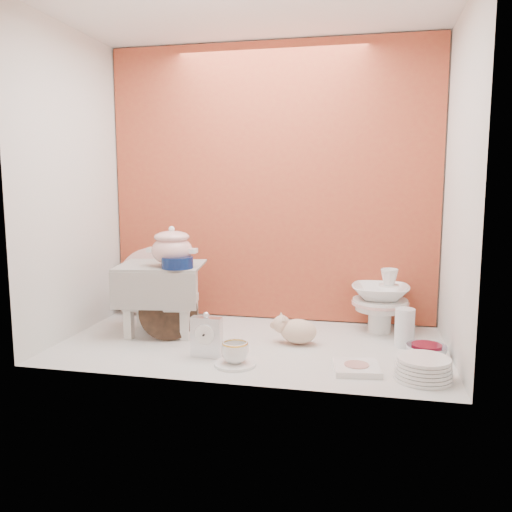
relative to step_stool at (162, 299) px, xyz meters
The scene contains 17 objects.
ground 0.52m from the step_stool, 11.09° to the right, with size 1.80×1.80×0.00m, color silver.
niche_shell 0.90m from the step_stool, ahead, with size 1.86×1.03×1.53m.
step_stool is the anchor object (origin of this frame).
soup_tureen 0.29m from the step_stool, 32.63° to the right, with size 0.24×0.24×0.20m, color white, non-canonical shape.
cobalt_bowl 0.26m from the step_stool, 37.68° to the right, with size 0.15×0.15×0.06m, color #09194A.
floral_platter 0.39m from the step_stool, 121.53° to the left, with size 0.39×0.12×0.38m, color white, non-canonical shape.
blue_white_vase 0.21m from the step_stool, 100.20° to the left, with size 0.25×0.25×0.26m, color white.
lacquer_tray 0.14m from the step_stool, 55.09° to the right, with size 0.28×0.06×0.28m, color black, non-canonical shape.
mantel_clock 0.47m from the step_stool, 43.26° to the right, with size 0.14×0.05×0.20m, color silver.
plush_pig 0.71m from the step_stool, ahead, with size 0.22×0.15×0.13m, color #D0AE93.
teacup_saucer 0.64m from the step_stool, 39.08° to the right, with size 0.18×0.18×0.01m, color white.
gold_rim_teacup 0.63m from the step_stool, 39.08° to the right, with size 0.11×0.11×0.09m, color white.
lattice_dish 1.06m from the step_stool, 19.73° to the right, with size 0.18×0.18×0.03m, color white.
dinner_plate_stack 1.30m from the step_stool, 17.51° to the right, with size 0.23×0.23×0.09m, color white.
crystal_bowl 1.29m from the step_stool, ahead, with size 0.18×0.18×0.05m, color silver.
clear_glass_vase 1.19m from the step_stool, ahead, with size 0.09×0.09×0.18m, color silver.
porcelain_tower 1.11m from the step_stool, 12.61° to the left, with size 0.29×0.29×0.33m, color white, non-canonical shape.
Camera 1 is at (0.53, -2.36, 0.77)m, focal length 37.13 mm.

